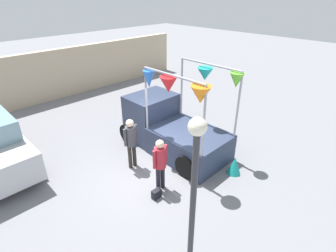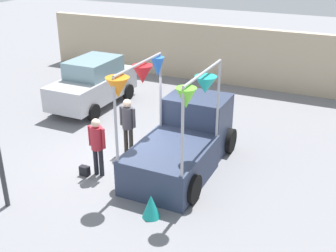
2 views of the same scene
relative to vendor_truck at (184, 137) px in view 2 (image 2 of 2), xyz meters
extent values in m
plane|color=slate|center=(-1.58, -0.70, -0.88)|extent=(60.00, 60.00, 0.00)
cube|color=#2D3851|center=(0.01, -1.01, -0.38)|extent=(1.90, 2.60, 1.00)
cube|color=#2D3851|center=(0.01, 0.99, 0.02)|extent=(1.80, 1.40, 1.80)
cube|color=#8CB2C6|center=(0.01, 0.99, 0.47)|extent=(1.76, 1.37, 0.60)
cylinder|color=black|center=(-0.94, 1.34, -0.50)|extent=(0.22, 0.76, 0.76)
cylinder|color=black|center=(0.96, 1.34, -0.50)|extent=(0.22, 0.76, 0.76)
cylinder|color=black|center=(-0.94, -1.71, -0.50)|extent=(0.22, 0.76, 0.76)
cylinder|color=black|center=(0.96, -1.71, -0.50)|extent=(0.22, 0.76, 0.76)
cylinder|color=#A5A5AD|center=(-0.86, 0.21, 1.21)|extent=(0.07, 0.07, 2.18)
cylinder|color=#A5A5AD|center=(0.88, 0.21, 1.21)|extent=(0.07, 0.07, 2.18)
cylinder|color=#A5A5AD|center=(-0.86, -2.23, 1.21)|extent=(0.07, 0.07, 2.18)
cylinder|color=#A5A5AD|center=(0.88, -2.23, 1.21)|extent=(0.07, 0.07, 2.18)
cylinder|color=#A5A5AD|center=(-0.86, -1.01, 2.30)|extent=(0.07, 2.44, 0.07)
cylinder|color=#A5A5AD|center=(0.88, -1.01, 2.30)|extent=(0.07, 2.44, 0.07)
cone|color=orange|center=(-0.86, -2.06, 2.00)|extent=(0.64, 0.64, 0.49)
cone|color=#66CC33|center=(0.88, -2.06, 2.01)|extent=(0.64, 0.64, 0.47)
cone|color=red|center=(-0.86, -0.84, 1.99)|extent=(0.59, 0.59, 0.48)
cone|color=teal|center=(0.88, -0.84, 1.95)|extent=(0.78, 0.78, 0.43)
cone|color=blue|center=(-0.86, 0.04, 1.95)|extent=(0.54, 0.54, 0.56)
cube|color=#B7B7BC|center=(-5.12, 2.86, -0.11)|extent=(1.70, 4.00, 0.90)
cube|color=#72939E|center=(-5.12, 3.01, 0.67)|extent=(1.50, 2.10, 0.66)
cylinder|color=black|center=(-5.97, 4.11, -0.56)|extent=(0.18, 0.64, 0.64)
cylinder|color=black|center=(-4.27, 4.11, -0.56)|extent=(0.18, 0.64, 0.64)
cylinder|color=black|center=(-5.97, 1.61, -0.56)|extent=(0.18, 0.64, 0.64)
cylinder|color=black|center=(-4.27, 1.61, -0.56)|extent=(0.18, 0.64, 0.64)
cylinder|color=black|center=(-2.01, -1.57, -0.47)|extent=(0.13, 0.13, 0.82)
cylinder|color=black|center=(-1.83, -1.57, -0.47)|extent=(0.13, 0.13, 0.82)
cylinder|color=#B22633|center=(-1.92, -1.57, 0.26)|extent=(0.34, 0.34, 0.65)
sphere|color=beige|center=(-1.92, -1.57, 0.70)|extent=(0.24, 0.24, 0.24)
cylinder|color=#B22633|center=(-2.14, -1.57, 0.29)|extent=(0.09, 0.09, 0.58)
cylinder|color=#B22633|center=(-1.70, -1.57, 0.29)|extent=(0.09, 0.09, 0.58)
cylinder|color=#2D2823|center=(-1.91, -0.09, -0.45)|extent=(0.13, 0.13, 0.85)
cylinder|color=#2D2823|center=(-1.73, -0.09, -0.45)|extent=(0.13, 0.13, 0.85)
cylinder|color=#3F3F47|center=(-1.82, -0.09, 0.31)|extent=(0.34, 0.34, 0.67)
sphere|color=beige|center=(-1.82, -0.09, 0.77)|extent=(0.26, 0.26, 0.26)
cylinder|color=#3F3F47|center=(-2.04, -0.09, 0.34)|extent=(0.09, 0.09, 0.61)
cylinder|color=#3F3F47|center=(-1.60, -0.09, 0.34)|extent=(0.09, 0.09, 0.61)
cube|color=black|center=(-2.27, -1.77, -0.74)|extent=(0.28, 0.16, 0.28)
cube|color=tan|center=(-1.58, 7.89, 0.42)|extent=(18.00, 0.36, 2.60)
cone|color=teal|center=(0.31, -2.71, -0.58)|extent=(0.56, 0.56, 0.60)
camera|label=1|loc=(-6.08, -6.11, 4.50)|focal=28.00mm
camera|label=2|loc=(4.20, -10.06, 5.17)|focal=45.00mm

